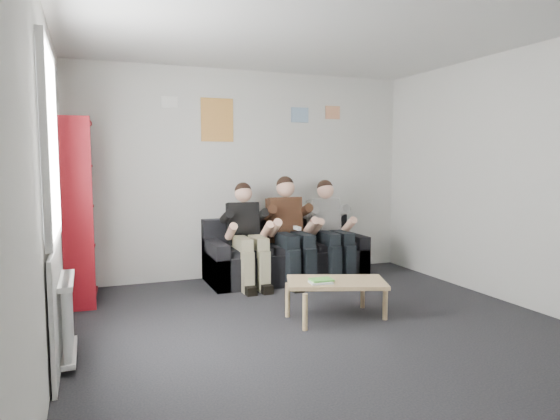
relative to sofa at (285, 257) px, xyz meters
name	(u,v)px	position (x,y,z in m)	size (l,w,h in m)	color
room_shell	(334,182)	(-0.39, -2.12, 1.07)	(5.00, 5.00, 5.00)	black
sofa	(285,257)	(0.00, 0.00, 0.00)	(2.03, 0.83, 0.78)	black
bookshelf	(79,211)	(-2.46, -0.14, 0.71)	(0.30, 0.89, 1.98)	maroon
coffee_table	(336,285)	(-0.14, -1.72, 0.05)	(0.94, 0.52, 0.38)	tan
game_cases	(321,281)	(-0.32, -1.75, 0.11)	(0.23, 0.19, 0.03)	silver
person_left	(248,235)	(-0.56, -0.19, 0.34)	(0.39, 0.84, 1.26)	black
person_middle	(291,231)	(0.00, -0.20, 0.37)	(0.43, 0.92, 1.33)	#4A2A18
person_right	(331,230)	(0.56, -0.19, 0.35)	(0.40, 0.86, 1.28)	white
radiator	(68,317)	(-2.54, -1.92, 0.07)	(0.10, 0.64, 0.60)	white
window	(53,229)	(-2.61, -1.92, 0.75)	(0.05, 1.30, 2.36)	white
poster_large	(217,120)	(-0.79, 0.37, 1.77)	(0.42, 0.01, 0.55)	gold
poster_blue	(300,115)	(0.36, 0.37, 1.87)	(0.25, 0.01, 0.20)	#397FC2
poster_pink	(333,113)	(0.86, 0.37, 1.92)	(0.22, 0.01, 0.18)	#D94484
poster_sign	(169,102)	(-1.39, 0.37, 1.97)	(0.20, 0.01, 0.14)	white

